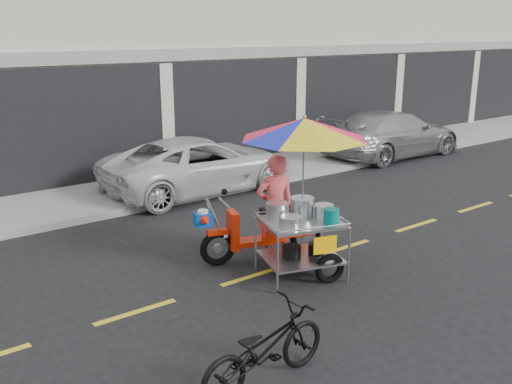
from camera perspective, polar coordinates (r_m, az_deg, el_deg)
ground at (r=10.27m, az=8.80°, el=-5.54°), size 90.00×90.00×0.00m
sidewalk at (r=14.43m, az=-6.82°, el=1.20°), size 45.00×3.00×0.15m
shophouse_block at (r=19.77m, az=-7.56°, el=17.35°), size 36.00×8.11×10.40m
centerline at (r=10.26m, az=8.80°, el=-5.52°), size 42.00×0.10×0.01m
white_pickup at (r=13.56m, az=-5.67°, el=2.77°), size 4.72×2.27×1.30m
silver_pickup at (r=17.70m, az=13.50°, el=5.69°), size 4.80×1.98×1.39m
near_bicycle at (r=6.34m, az=0.82°, el=-15.36°), size 1.71×0.68×0.88m
food_vendor_rig at (r=8.85m, az=3.58°, el=1.94°), size 2.50×2.50×2.54m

